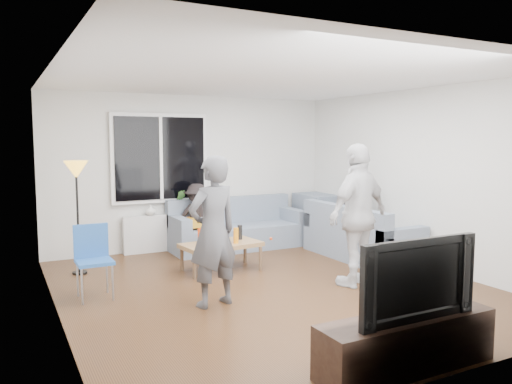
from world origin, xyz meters
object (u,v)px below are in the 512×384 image
side_chair (94,263)px  floor_lamp (78,218)px  television (409,277)px  player_left (213,231)px  tv_console (407,343)px  coffee_table (221,257)px  sofa_back_section (238,224)px  spectator_back (197,218)px  spectator_right (353,215)px  player_right (358,215)px  sofa_right_section (361,231)px

side_chair → floor_lamp: 1.28m
side_chair → television: bearing=-58.5°
player_left → tv_console: 2.40m
coffee_table → sofa_back_section: bearing=55.6°
floor_lamp → side_chair: bearing=-90.0°
sofa_back_section → floor_lamp: size_ratio=1.47×
television → coffee_table: bearing=91.6°
spectator_back → coffee_table: bearing=-76.0°
coffee_table → player_left: (-0.68, -1.35, 0.64)m
floor_lamp → television: (1.92, -4.28, -0.01)m
coffee_table → floor_lamp: size_ratio=0.71×
television → side_chair: bearing=122.2°
coffee_table → spectator_right: size_ratio=0.83×
side_chair → player_right: (3.08, -0.97, 0.48)m
sofa_back_section → television: television is taller
player_left → spectator_right: (2.93, 1.24, -0.18)m
side_chair → spectator_back: bearing=41.5°
coffee_table → player_right: bearing=-49.3°
side_chair → floor_lamp: floor_lamp is taller
side_chair → spectator_back: size_ratio=0.76×
floor_lamp → tv_console: (1.92, -4.28, -0.56)m
sofa_back_section → sofa_right_section: 2.09m
side_chair → spectator_right: size_ratio=0.65×
coffee_table → side_chair: size_ratio=1.28×
sofa_back_section → sofa_right_section: same height
sofa_right_section → side_chair: (-4.07, -0.17, 0.01)m
floor_lamp → player_right: (3.08, -2.20, 0.13)m
floor_lamp → player_right: player_right is taller
sofa_back_section → sofa_right_section: (1.41, -1.55, 0.00)m
sofa_back_section → coffee_table: bearing=-124.4°
sofa_right_section → spectator_back: bearing=53.6°
floor_lamp → spectator_back: 2.01m
sofa_back_section → sofa_right_section: size_ratio=1.15×
sofa_right_section → television: size_ratio=1.75×
sofa_right_section → coffee_table: bearing=81.9°
side_chair → player_right: 3.27m
player_right → sofa_right_section: bearing=-145.7°
coffee_table → television: television is taller
player_right → television: 2.38m
floor_lamp → tv_console: bearing=-65.8°
sofa_back_section → side_chair: (-2.66, -1.72, 0.01)m
sofa_right_section → player_right: 1.59m
spectator_right → player_right: bearing=-17.9°
tv_console → spectator_right: bearing=57.9°
player_right → spectator_right: player_right is taller
player_right → spectator_right: bearing=-141.1°
side_chair → player_left: player_left is taller
floor_lamp → spectator_right: size_ratio=1.17×
coffee_table → side_chair: side_chair is taller
television → floor_lamp: bearing=114.2°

